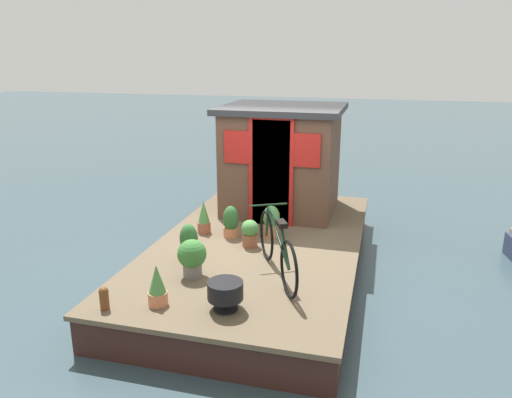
# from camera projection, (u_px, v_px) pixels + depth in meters

# --- Properties ---
(ground_plane) EXTENTS (60.00, 60.00, 0.00)m
(ground_plane) POSITION_uv_depth(u_px,v_px,m) (259.00, 271.00, 7.45)
(ground_plane) COLOR #384C54
(houseboat_deck) EXTENTS (5.34, 2.93, 0.51)m
(houseboat_deck) POSITION_uv_depth(u_px,v_px,m) (259.00, 256.00, 7.38)
(houseboat_deck) COLOR brown
(houseboat_deck) RESTS_ON ground_plane
(houseboat_cabin) EXTENTS (1.85, 2.03, 1.83)m
(houseboat_cabin) POSITION_uv_depth(u_px,v_px,m) (282.00, 158.00, 8.48)
(houseboat_cabin) COLOR brown
(houseboat_cabin) RESTS_ON houseboat_deck
(bicycle) EXTENTS (1.59, 0.86, 0.80)m
(bicycle) POSITION_uv_depth(u_px,v_px,m) (277.00, 248.00, 6.04)
(bicycle) COLOR black
(bicycle) RESTS_ON houseboat_deck
(potted_plant_lavender) EXTENTS (0.22, 0.22, 0.48)m
(potted_plant_lavender) POSITION_uv_depth(u_px,v_px,m) (157.00, 286.00, 5.37)
(potted_plant_lavender) COLOR #C6754C
(potted_plant_lavender) RESTS_ON houseboat_deck
(potted_plant_fern) EXTENTS (0.23, 0.23, 0.49)m
(potted_plant_fern) POSITION_uv_depth(u_px,v_px,m) (231.00, 222.00, 7.37)
(potted_plant_fern) COLOR #C6754C
(potted_plant_fern) RESTS_ON houseboat_deck
(potted_plant_thyme) EXTENTS (0.26, 0.26, 0.49)m
(potted_plant_thyme) POSITION_uv_depth(u_px,v_px,m) (271.00, 221.00, 7.38)
(potted_plant_thyme) COLOR #C6754C
(potted_plant_thyme) RESTS_ON houseboat_deck
(potted_plant_ivy) EXTENTS (0.24, 0.24, 0.51)m
(potted_plant_ivy) POSITION_uv_depth(u_px,v_px,m) (189.00, 242.00, 6.53)
(potted_plant_ivy) COLOR #B2603D
(potted_plant_ivy) RESTS_ON houseboat_deck
(potted_plant_basil) EXTENTS (0.36, 0.36, 0.48)m
(potted_plant_basil) POSITION_uv_depth(u_px,v_px,m) (192.00, 257.00, 6.05)
(potted_plant_basil) COLOR slate
(potted_plant_basil) RESTS_ON houseboat_deck
(potted_plant_mint) EXTENTS (0.20, 0.20, 0.52)m
(potted_plant_mint) POSITION_uv_depth(u_px,v_px,m) (204.00, 218.00, 7.53)
(potted_plant_mint) COLOR #935138
(potted_plant_mint) RESTS_ON houseboat_deck
(potted_plant_sage) EXTENTS (0.25, 0.25, 0.40)m
(potted_plant_sage) POSITION_uv_depth(u_px,v_px,m) (250.00, 233.00, 7.02)
(potted_plant_sage) COLOR #935138
(potted_plant_sage) RESTS_ON houseboat_deck
(charcoal_grill) EXTENTS (0.39, 0.39, 0.33)m
(charcoal_grill) POSITION_uv_depth(u_px,v_px,m) (225.00, 291.00, 5.28)
(charcoal_grill) COLOR black
(charcoal_grill) RESTS_ON houseboat_deck
(mooring_bollard) EXTENTS (0.11, 0.11, 0.26)m
(mooring_bollard) POSITION_uv_depth(u_px,v_px,m) (104.00, 297.00, 5.30)
(mooring_bollard) COLOR brown
(mooring_bollard) RESTS_ON houseboat_deck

